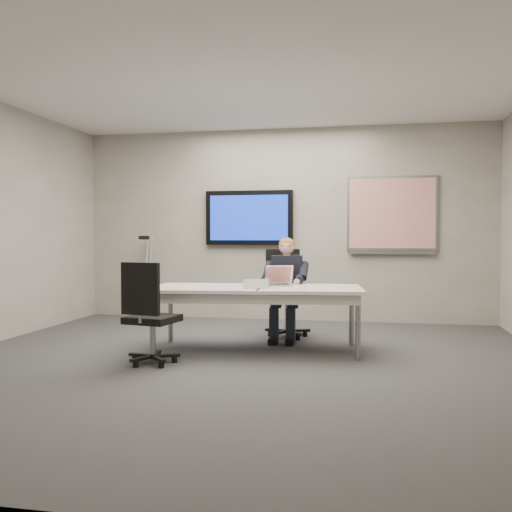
% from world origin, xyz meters
% --- Properties ---
extents(floor, '(6.00, 6.00, 0.02)m').
position_xyz_m(floor, '(0.00, 0.00, 0.00)').
color(floor, '#343336').
rests_on(floor, ground).
extents(ceiling, '(6.00, 6.00, 0.02)m').
position_xyz_m(ceiling, '(0.00, 0.00, 2.80)').
color(ceiling, white).
rests_on(ceiling, wall_back).
extents(wall_back, '(6.00, 0.02, 2.80)m').
position_xyz_m(wall_back, '(0.00, 3.00, 1.40)').
color(wall_back, gray).
rests_on(wall_back, ground).
extents(wall_front, '(6.00, 0.02, 2.80)m').
position_xyz_m(wall_front, '(0.00, -3.00, 1.40)').
color(wall_front, gray).
rests_on(wall_front, ground).
extents(conference_table, '(2.31, 1.16, 0.69)m').
position_xyz_m(conference_table, '(0.06, 0.70, 0.61)').
color(conference_table, white).
rests_on(conference_table, ground).
extents(tv_display, '(1.30, 0.09, 0.80)m').
position_xyz_m(tv_display, '(-0.50, 2.95, 1.50)').
color(tv_display, black).
rests_on(tv_display, wall_back).
extents(whiteboard, '(1.25, 0.08, 1.10)m').
position_xyz_m(whiteboard, '(1.55, 2.97, 1.53)').
color(whiteboard, gray).
rests_on(whiteboard, wall_back).
extents(office_chair_far, '(0.67, 0.67, 1.07)m').
position_xyz_m(office_chair_far, '(0.25, 1.60, 0.33)').
color(office_chair_far, black).
rests_on(office_chair_far, ground).
extents(office_chair_near, '(0.55, 0.55, 0.99)m').
position_xyz_m(office_chair_near, '(-0.81, -0.16, 0.31)').
color(office_chair_near, black).
rests_on(office_chair_near, ground).
extents(seated_person, '(0.40, 0.68, 1.21)m').
position_xyz_m(seated_person, '(0.27, 1.36, 0.49)').
color(seated_person, '#1E2633').
rests_on(seated_person, office_chair_far).
extents(crutch, '(0.36, 0.57, 1.30)m').
position_xyz_m(crutch, '(-2.04, 2.80, 0.63)').
color(crutch, '#ACAFB4').
rests_on(crutch, ground).
extents(laptop, '(0.37, 0.39, 0.22)m').
position_xyz_m(laptop, '(0.25, 0.91, 0.74)').
color(laptop, '#BDBDC0').
rests_on(laptop, conference_table).
extents(name_tent, '(0.27, 0.13, 0.10)m').
position_xyz_m(name_tent, '(0.09, 0.49, 0.74)').
color(name_tent, silver).
rests_on(name_tent, conference_table).
extents(pen, '(0.01, 0.15, 0.01)m').
position_xyz_m(pen, '(0.13, 0.36, 0.69)').
color(pen, black).
rests_on(pen, conference_table).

